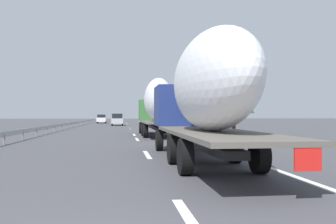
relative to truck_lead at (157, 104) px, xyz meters
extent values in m
plane|color=#424247|center=(13.59, 3.60, -2.57)|extent=(260.00, 260.00, 0.00)
cube|color=white|center=(-24.41, 1.80, -2.57)|extent=(3.20, 0.20, 0.01)
cube|color=white|center=(-14.24, 1.80, -2.57)|extent=(3.20, 0.20, 0.01)
cube|color=white|center=(-4.14, 1.80, -2.57)|extent=(3.20, 0.20, 0.01)
cube|color=white|center=(1.83, 1.80, -2.57)|extent=(3.20, 0.20, 0.01)
cube|color=white|center=(16.42, 1.80, -2.57)|extent=(3.20, 0.20, 0.01)
cube|color=white|center=(17.74, 1.80, -2.57)|extent=(3.20, 0.20, 0.01)
cube|color=white|center=(39.60, 1.80, -2.57)|extent=(3.20, 0.20, 0.01)
cube|color=white|center=(51.02, 1.80, -2.57)|extent=(3.20, 0.20, 0.01)
cube|color=white|center=(18.59, -1.90, -2.57)|extent=(110.00, 0.20, 0.01)
cube|color=#387038|center=(4.15, 0.00, -0.42)|extent=(2.40, 2.50, 1.90)
cube|color=black|center=(5.25, 0.00, 0.08)|extent=(0.08, 2.12, 0.80)
cube|color=#262628|center=(1.41, 0.00, -1.90)|extent=(10.06, 0.70, 0.24)
cube|color=#59544C|center=(-1.32, 0.00, -1.43)|extent=(8.54, 2.50, 0.12)
ellipsoid|color=white|center=(-1.01, 0.00, 0.34)|extent=(6.25, 2.20, 3.43)
cube|color=red|center=(-5.56, -0.69, -1.67)|extent=(0.04, 0.56, 0.56)
cylinder|color=black|center=(4.15, 1.10, -2.05)|extent=(1.04, 0.30, 1.04)
cylinder|color=black|center=(4.15, -1.10, -2.05)|extent=(1.04, 0.30, 1.04)
cylinder|color=black|center=(-0.12, 1.10, -2.05)|extent=(1.04, 0.35, 1.04)
cylinder|color=black|center=(-0.12, -1.10, -2.05)|extent=(1.04, 0.35, 1.04)
cylinder|color=black|center=(-2.52, 1.10, -2.05)|extent=(1.04, 0.35, 1.04)
cylinder|color=black|center=(-2.52, -1.10, -2.05)|extent=(1.04, 0.35, 1.04)
cube|color=navy|center=(-12.56, 0.00, -0.42)|extent=(2.40, 2.50, 1.90)
cube|color=black|center=(-11.46, 0.00, 0.08)|extent=(0.08, 2.12, 0.80)
cube|color=#262628|center=(-15.58, 0.00, -1.90)|extent=(11.12, 0.70, 0.24)
cube|color=#59544C|center=(-18.60, 0.00, -1.43)|extent=(9.69, 2.50, 0.12)
ellipsoid|color=white|center=(-18.41, 0.00, 0.24)|extent=(7.66, 2.20, 3.22)
cube|color=red|center=(-23.41, -0.69, -1.67)|extent=(0.04, 0.56, 0.56)
cylinder|color=black|center=(-12.56, 1.10, -2.05)|extent=(1.04, 0.30, 1.04)
cylinder|color=black|center=(-12.56, -1.10, -2.05)|extent=(1.04, 0.30, 1.04)
cylinder|color=black|center=(-17.40, 1.10, -2.05)|extent=(1.04, 0.35, 1.04)
cylinder|color=black|center=(-17.40, -1.10, -2.05)|extent=(1.04, 0.35, 1.04)
cylinder|color=black|center=(-19.80, 1.10, -2.05)|extent=(1.04, 0.35, 1.04)
cylinder|color=black|center=(-19.80, -1.10, -2.05)|extent=(1.04, 0.35, 1.04)
cube|color=#ADB2B7|center=(30.10, 3.52, -1.83)|extent=(4.15, 1.85, 0.84)
cube|color=black|center=(29.79, 3.52, -1.03)|extent=(2.28, 1.63, 0.76)
cylinder|color=black|center=(31.38, 4.35, -2.25)|extent=(0.64, 0.22, 0.64)
cylinder|color=black|center=(31.38, 2.70, -2.25)|extent=(0.64, 0.22, 0.64)
cylinder|color=black|center=(28.81, 4.35, -2.25)|extent=(0.64, 0.22, 0.64)
cylinder|color=black|center=(28.81, 2.70, -2.25)|extent=(0.64, 0.22, 0.64)
cube|color=white|center=(47.04, 6.91, -1.83)|extent=(4.56, 1.81, 0.84)
cube|color=black|center=(46.70, 6.91, -1.10)|extent=(2.51, 1.59, 0.63)
cylinder|color=black|center=(48.45, 7.71, -2.25)|extent=(0.64, 0.22, 0.64)
cylinder|color=black|center=(48.45, 6.10, -2.25)|extent=(0.64, 0.22, 0.64)
cylinder|color=black|center=(45.62, 7.71, -2.25)|extent=(0.64, 0.22, 0.64)
cylinder|color=black|center=(45.62, 6.10, -2.25)|extent=(0.64, 0.22, 0.64)
cylinder|color=gray|center=(17.39, -3.10, -1.46)|extent=(0.10, 0.10, 2.23)
cube|color=#2D569E|center=(17.39, -3.10, 0.00)|extent=(0.06, 0.90, 0.70)
cylinder|color=#472D19|center=(0.58, -6.67, -1.64)|extent=(0.36, 0.36, 1.87)
cone|color=#1E5B23|center=(0.58, -6.67, 1.08)|extent=(3.47, 3.47, 3.58)
cylinder|color=#472D19|center=(42.45, -8.25, -1.65)|extent=(0.38, 0.38, 1.84)
cone|color=#286B2D|center=(42.45, -8.25, 2.10)|extent=(3.76, 3.76, 5.67)
cylinder|color=#472D19|center=(58.02, -9.33, -1.74)|extent=(0.38, 0.38, 1.67)
cone|color=#1E5B23|center=(58.02, -9.33, 0.85)|extent=(3.70, 3.70, 3.51)
cube|color=#9EA0A5|center=(16.59, 9.60, -1.97)|extent=(94.00, 0.06, 0.32)
cube|color=slate|center=(-7.93, 9.60, -2.27)|extent=(0.10, 0.10, 0.60)
cube|color=slate|center=(-3.84, 9.60, -2.27)|extent=(0.10, 0.10, 0.60)
cube|color=slate|center=(0.24, 9.60, -2.27)|extent=(0.10, 0.10, 0.60)
cube|color=slate|center=(4.33, 9.60, -2.27)|extent=(0.10, 0.10, 0.60)
cube|color=slate|center=(8.42, 9.60, -2.27)|extent=(0.10, 0.10, 0.60)
cube|color=slate|center=(12.50, 9.60, -2.27)|extent=(0.10, 0.10, 0.60)
cube|color=slate|center=(16.59, 9.60, -2.27)|extent=(0.10, 0.10, 0.60)
cube|color=slate|center=(20.68, 9.60, -2.27)|extent=(0.10, 0.10, 0.60)
cube|color=slate|center=(24.77, 9.60, -2.27)|extent=(0.10, 0.10, 0.60)
cube|color=slate|center=(28.85, 9.60, -2.27)|extent=(0.10, 0.10, 0.60)
cube|color=slate|center=(32.94, 9.60, -2.27)|extent=(0.10, 0.10, 0.60)
cube|color=slate|center=(37.03, 9.60, -2.27)|extent=(0.10, 0.10, 0.60)
cube|color=slate|center=(41.11, 9.60, -2.27)|extent=(0.10, 0.10, 0.60)
cube|color=slate|center=(45.20, 9.60, -2.27)|extent=(0.10, 0.10, 0.60)
cube|color=slate|center=(49.29, 9.60, -2.27)|extent=(0.10, 0.10, 0.60)
cube|color=slate|center=(53.37, 9.60, -2.27)|extent=(0.10, 0.10, 0.60)
cube|color=slate|center=(57.46, 9.60, -2.27)|extent=(0.10, 0.10, 0.60)
cube|color=slate|center=(61.55, 9.60, -2.27)|extent=(0.10, 0.10, 0.60)
camera|label=1|loc=(-30.21, 2.92, -0.85)|focal=39.58mm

